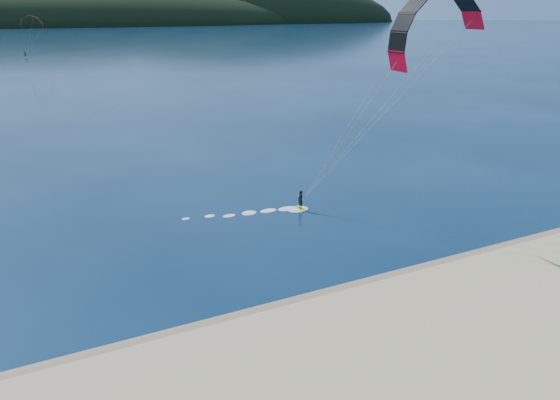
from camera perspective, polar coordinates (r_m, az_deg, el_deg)
name	(u,v)px	position (r m, az deg, el deg)	size (l,w,h in m)	color
ground	(291,371)	(24.82, 1.41, -20.50)	(1800.00, 1800.00, 0.00)	#061B32
wet_sand	(259,320)	(27.97, -2.65, -14.66)	(220.00, 2.50, 0.10)	#8C6F51
headland	(70,25)	(761.90, -24.73, 19.23)	(1200.00, 310.00, 140.00)	black
kitesurfer_near	(430,50)	(40.36, 18.20, 17.32)	(24.70, 7.59, 18.49)	yellow
kitesurfer_far	(32,27)	(212.80, -28.55, 18.37)	(9.35, 6.37, 14.65)	yellow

